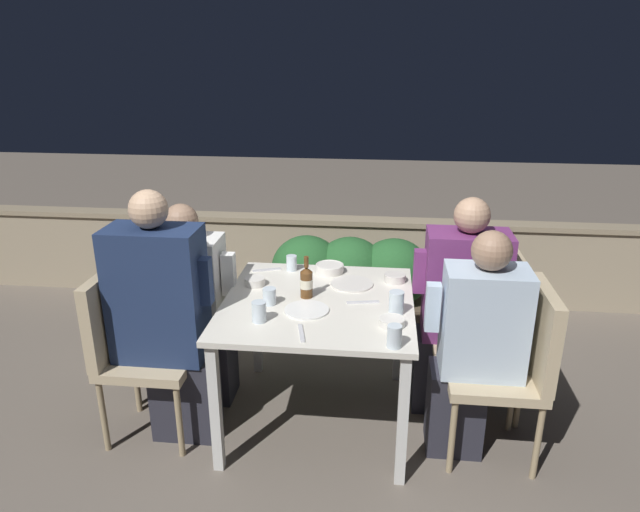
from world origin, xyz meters
The scene contains 28 objects.
ground_plane centered at (0.00, 0.00, 0.00)m, with size 16.00×16.00×0.00m, color #665B51.
parapet_wall centered at (0.00, 1.68, 0.35)m, with size 9.00×0.18×0.69m.
dining_table centered at (0.00, 0.00, 0.65)m, with size 0.99×1.03×0.73m.
planter_hedge centered at (0.11, 1.05, 0.41)m, with size 1.13×0.47×0.74m.
chair_left_near centered at (-0.97, -0.19, 0.55)m, with size 0.47×0.46×0.92m.
person_navy_jumper centered at (-0.77, -0.19, 0.68)m, with size 0.52×0.26×1.35m.
chair_left_far centered at (-0.94, 0.15, 0.55)m, with size 0.47×0.46×0.92m.
person_white_polo centered at (-0.73, 0.15, 0.60)m, with size 0.49×0.26×1.19m.
chair_right_near centered at (1.00, -0.16, 0.55)m, with size 0.47×0.46×0.92m.
person_blue_shirt centered at (0.79, -0.16, 0.60)m, with size 0.48×0.26×1.20m.
chair_right_far centered at (0.96, 0.21, 0.55)m, with size 0.47×0.46×0.92m.
person_purple_stripe centered at (0.75, 0.21, 0.63)m, with size 0.51×0.26×1.26m.
beer_bottle centered at (-0.07, 0.03, 0.82)m, with size 0.07×0.07×0.23m.
plate_0 centered at (-0.04, -0.13, 0.74)m, with size 0.23×0.23×0.01m.
plate_1 centered at (0.16, 0.23, 0.74)m, with size 0.24×0.24×0.01m.
bowl_0 centered at (0.38, -0.25, 0.76)m, with size 0.12×0.12×0.04m.
bowl_1 centered at (-0.38, 0.16, 0.76)m, with size 0.11×0.11×0.04m.
bowl_2 centered at (0.02, 0.40, 0.76)m, with size 0.17×0.17×0.05m.
bowl_3 centered at (0.40, 0.30, 0.76)m, with size 0.12×0.12×0.04m.
glass_cup_0 centered at (-0.25, -0.08, 0.78)m, with size 0.07×0.07×0.09m.
glass_cup_1 centered at (0.39, -0.46, 0.79)m, with size 0.07×0.07×0.10m.
glass_cup_2 centered at (0.40, -0.11, 0.79)m, with size 0.07×0.07×0.12m.
glass_cup_3 centered at (-0.21, 0.41, 0.78)m, with size 0.06×0.06×0.09m.
glass_cup_4 centered at (-0.26, -0.27, 0.79)m, with size 0.07×0.07×0.10m.
fork_0 centered at (0.23, -0.01, 0.74)m, with size 0.17×0.05×0.01m.
fork_1 centered at (-0.04, -0.38, 0.74)m, with size 0.06×0.17×0.01m.
fork_2 centered at (-0.35, 0.39, 0.74)m, with size 0.17×0.08×0.01m.
potted_plant centered at (-1.36, 0.80, 0.47)m, with size 0.34×0.34×0.76m.
Camera 1 is at (0.31, -2.72, 1.99)m, focal length 32.00 mm.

